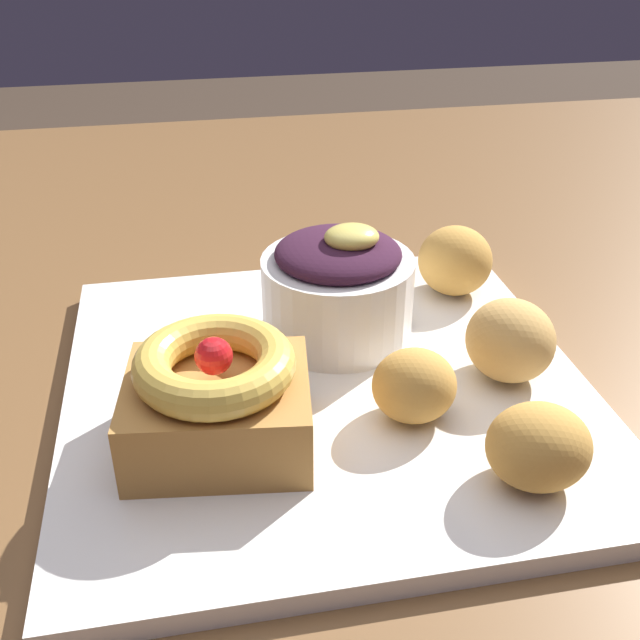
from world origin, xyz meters
TOP-DOWN VIEW (x-y plane):
  - dining_table at (0.00, 0.00)m, footprint 1.37×1.00m
  - front_plate at (0.04, -0.10)m, footprint 0.29×0.29m
  - cake_slice at (-0.03, -0.14)m, footprint 0.10×0.09m
  - berry_ramekin at (0.05, -0.05)m, footprint 0.09×0.09m
  - fritter_front at (0.07, -0.14)m, footprint 0.04×0.04m
  - fritter_middle at (0.14, -0.11)m, footprint 0.05×0.05m
  - fritter_back at (0.14, -0.01)m, footprint 0.05×0.05m
  - fritter_extra at (0.12, -0.20)m, footprint 0.05×0.05m

SIDE VIEW (x-z plane):
  - dining_table at x=0.00m, z-range 0.28..1.01m
  - front_plate at x=0.04m, z-range 0.73..0.74m
  - fritter_front at x=0.07m, z-range 0.74..0.78m
  - fritter_extra at x=0.12m, z-range 0.74..0.78m
  - fritter_middle at x=0.14m, z-range 0.74..0.79m
  - fritter_back at x=0.14m, z-range 0.74..0.79m
  - cake_slice at x=-0.03m, z-range 0.74..0.80m
  - berry_ramekin at x=0.05m, z-range 0.74..0.81m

